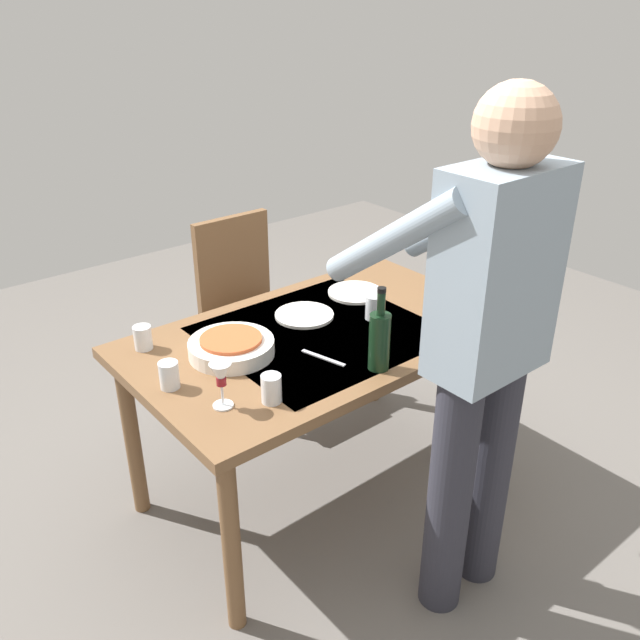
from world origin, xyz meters
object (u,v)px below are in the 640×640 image
object	(u,v)px
dining_table	(320,351)
water_cup_near_right	(169,375)
water_cup_far_left	(374,307)
person_server	(483,341)
serving_bowl_pasta	(231,346)
water_cup_near_left	(271,389)
dinner_plate_far	(304,315)
dinner_plate_near	(355,292)
wine_glass_left	(221,377)
water_cup_far_right	(143,338)
wine_bottle	(380,339)
chair_near	(245,299)

from	to	relation	value
dining_table	water_cup_near_right	bearing A→B (deg)	-0.57
dining_table	water_cup_far_left	xyz separation A→B (m)	(-0.23, 0.04, 0.13)
person_server	serving_bowl_pasta	size ratio (longest dim) A/B	5.63
water_cup_near_left	dinner_plate_far	xyz separation A→B (m)	(-0.45, -0.41, -0.04)
water_cup_far_left	water_cup_near_left	bearing A→B (deg)	19.18
water_cup_far_left	dinner_plate_near	bearing A→B (deg)	-115.11
person_server	water_cup_near_left	xyz separation A→B (m)	(0.47, -0.42, -0.18)
wine_glass_left	water_cup_far_right	world-z (taller)	wine_glass_left
wine_bottle	water_cup_far_right	size ratio (longest dim) A/B	3.41
dinner_plate_near	dinner_plate_far	distance (m)	0.30
wine_bottle	wine_glass_left	xyz separation A→B (m)	(0.53, -0.13, -0.01)
dining_table	chair_near	size ratio (longest dim) A/B	1.56
chair_near	dining_table	bearing A→B (deg)	76.94
water_cup_near_right	dinner_plate_near	xyz separation A→B (m)	(-0.95, -0.17, -0.04)
dining_table	water_cup_near_left	distance (m)	0.51
wine_bottle	dinner_plate_near	xyz separation A→B (m)	(-0.35, -0.50, -0.10)
serving_bowl_pasta	water_cup_near_left	bearing A→B (deg)	79.27
person_server	dinner_plate_near	distance (m)	0.93
wine_bottle	water_cup_far_left	bearing A→B (deg)	-130.69
water_cup_far_left	water_cup_far_right	world-z (taller)	water_cup_far_left
dining_table	dinner_plate_near	world-z (taller)	dinner_plate_near
wine_bottle	water_cup_far_left	distance (m)	0.38
person_server	serving_bowl_pasta	bearing A→B (deg)	-61.55
water_cup_near_left	water_cup_near_right	xyz separation A→B (m)	(0.21, -0.27, -0.00)
person_server	water_cup_far_right	xyz separation A→B (m)	(0.62, -0.98, -0.19)
water_cup_near_left	dinner_plate_near	bearing A→B (deg)	-149.31
dining_table	serving_bowl_pasta	xyz separation A→B (m)	(0.35, -0.06, 0.11)
water_cup_far_left	serving_bowl_pasta	size ratio (longest dim) A/B	0.32
wine_bottle	dinner_plate_near	distance (m)	0.62
dining_table	serving_bowl_pasta	bearing A→B (deg)	-10.08
wine_glass_left	water_cup_far_left	world-z (taller)	wine_glass_left
person_server	water_cup_far_left	world-z (taller)	person_server
water_cup_near_right	dinner_plate_near	distance (m)	0.97
water_cup_near_left	serving_bowl_pasta	bearing A→B (deg)	-100.73
person_server	water_cup_far_right	size ratio (longest dim) A/B	19.45
dinner_plate_near	dinner_plate_far	size ratio (longest dim) A/B	1.00
person_server	wine_bottle	bearing A→B (deg)	-79.00
serving_bowl_pasta	water_cup_far_right	bearing A→B (deg)	-47.36
water_cup_near_left	water_cup_far_left	distance (m)	0.68
dining_table	wine_glass_left	distance (m)	0.60
dining_table	person_server	distance (m)	0.75
dining_table	dinner_plate_near	bearing A→B (deg)	-152.28
water_cup_near_left	chair_near	bearing A→B (deg)	-119.14
water_cup_near_left	water_cup_far_left	bearing A→B (deg)	-160.82
water_cup_near_right	water_cup_far_right	world-z (taller)	water_cup_near_right
dinner_plate_near	water_cup_near_left	bearing A→B (deg)	30.69
wine_glass_left	serving_bowl_pasta	size ratio (longest dim) A/B	0.50
person_server	wine_glass_left	distance (m)	0.78
wine_bottle	water_cup_far_left	xyz separation A→B (m)	(-0.25, -0.29, -0.06)
dining_table	dinner_plate_far	world-z (taller)	dinner_plate_far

